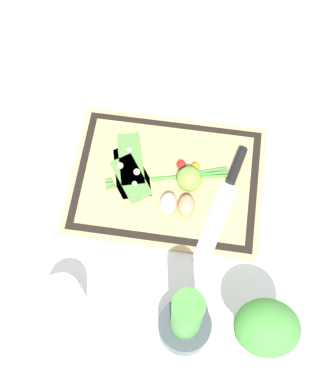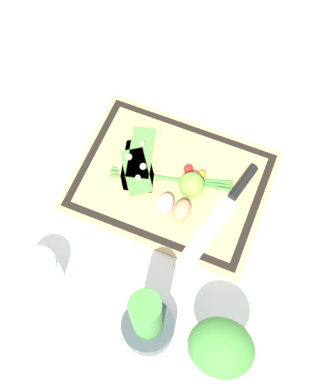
{
  "view_description": "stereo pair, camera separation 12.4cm",
  "coord_description": "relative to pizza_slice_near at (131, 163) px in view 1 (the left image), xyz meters",
  "views": [
    {
      "loc": [
        -0.07,
        0.55,
        1.17
      ],
      "look_at": [
        0.0,
        0.04,
        0.03
      ],
      "focal_mm": 50.0,
      "sensor_mm": 36.0,
      "label": 1
    },
    {
      "loc": [
        -0.19,
        0.51,
        1.17
      ],
      "look_at": [
        0.0,
        0.04,
        0.03
      ],
      "focal_mm": 50.0,
      "sensor_mm": 36.0,
      "label": 2
    }
  ],
  "objects": [
    {
      "name": "pizza_slice_far",
      "position": [
        -0.0,
        0.03,
        0.0
      ],
      "size": [
        0.16,
        0.17,
        0.02
      ],
      "color": "tan",
      "rests_on": "cutting_board"
    },
    {
      "name": "scallion_bunch",
      "position": [
        -0.09,
        0.03,
        -0.0
      ],
      "size": [
        0.29,
        0.1,
        0.01
      ],
      "color": "#47933D",
      "rests_on": "cutting_board"
    },
    {
      "name": "cherry_tomato_yellow",
      "position": [
        -0.15,
        -0.01,
        0.0
      ],
      "size": [
        0.02,
        0.02,
        0.02
      ],
      "primitive_type": "sphere",
      "color": "orange",
      "rests_on": "cutting_board"
    },
    {
      "name": "knife",
      "position": [
        -0.24,
        0.02,
        0.0
      ],
      "size": [
        0.1,
        0.31,
        0.02
      ],
      "color": "silver",
      "rests_on": "cutting_board"
    },
    {
      "name": "cherry_tomato_red",
      "position": [
        -0.12,
        -0.01,
        0.01
      ],
      "size": [
        0.02,
        0.02,
        0.02
      ],
      "primitive_type": "sphere",
      "color": "red",
      "rests_on": "cutting_board"
    },
    {
      "name": "pizza_slice_near",
      "position": [
        0.0,
        0.0,
        0.0
      ],
      "size": [
        0.12,
        0.19,
        0.02
      ],
      "color": "tan",
      "rests_on": "cutting_board"
    },
    {
      "name": "herb_pot",
      "position": [
        -0.18,
        0.37,
        0.07
      ],
      "size": [
        0.11,
        0.11,
        0.25
      ],
      "color": "#3D474C",
      "rests_on": "ground_plane"
    },
    {
      "name": "egg_pink",
      "position": [
        -0.1,
        0.1,
        0.01
      ],
      "size": [
        0.04,
        0.05,
        0.04
      ],
      "primitive_type": "ellipsoid",
      "color": "beige",
      "rests_on": "cutting_board"
    },
    {
      "name": "sauce_jar",
      "position": [
        0.08,
        0.35,
        0.02
      ],
      "size": [
        0.09,
        0.09,
        0.09
      ],
      "color": "silver",
      "rests_on": "ground_plane"
    },
    {
      "name": "egg_brown",
      "position": [
        -0.15,
        0.1,
        0.01
      ],
      "size": [
        0.04,
        0.05,
        0.04
      ],
      "primitive_type": "ellipsoid",
      "color": "tan",
      "rests_on": "cutting_board"
    },
    {
      "name": "lime",
      "position": [
        -0.14,
        0.03,
        0.02
      ],
      "size": [
        0.06,
        0.06,
        0.06
      ],
      "primitive_type": "sphere",
      "color": "#7FB742",
      "rests_on": "cutting_board"
    },
    {
      "name": "herb_glass",
      "position": [
        -0.33,
        0.37,
        0.11
      ],
      "size": [
        0.13,
        0.11,
        0.21
      ],
      "color": "silver",
      "rests_on": "ground_plane"
    },
    {
      "name": "cutting_board",
      "position": [
        -0.09,
        0.03,
        -0.01
      ],
      "size": [
        0.46,
        0.34,
        0.02
      ],
      "color": "tan",
      "rests_on": "ground_plane"
    },
    {
      "name": "ground_plane",
      "position": [
        -0.09,
        0.03,
        -0.02
      ],
      "size": [
        6.0,
        6.0,
        0.0
      ],
      "primitive_type": "plane",
      "color": "white"
    }
  ]
}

